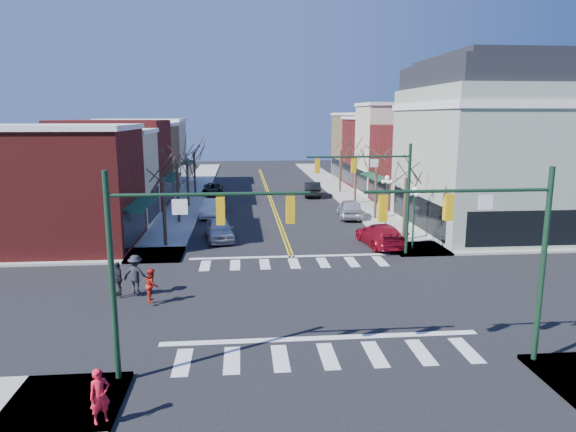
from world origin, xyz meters
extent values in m
plane|color=black|center=(0.00, 0.00, 0.00)|extent=(160.00, 160.00, 0.00)
cube|color=#9E9B93|center=(-8.75, 20.00, 0.07)|extent=(3.50, 70.00, 0.15)
cube|color=#9E9B93|center=(8.75, 20.00, 0.07)|extent=(3.50, 70.00, 0.15)
cube|color=maroon|center=(-15.50, 11.75, 4.00)|extent=(10.00, 8.50, 8.00)
cube|color=beige|center=(-15.50, 19.50, 3.75)|extent=(10.00, 7.00, 7.50)
cube|color=maroon|center=(-15.50, 27.50, 4.25)|extent=(10.00, 9.00, 8.50)
cube|color=#8E734E|center=(-15.50, 35.75, 3.90)|extent=(10.00, 7.50, 7.80)
cube|color=beige|center=(-15.50, 43.50, 4.10)|extent=(10.00, 8.00, 8.20)
cube|color=maroon|center=(15.50, 25.75, 4.00)|extent=(10.00, 8.50, 8.00)
cube|color=beige|center=(15.50, 33.50, 5.00)|extent=(10.00, 7.00, 10.00)
cube|color=maroon|center=(15.50, 41.00, 4.25)|extent=(10.00, 8.00, 8.50)
cube|color=#8E734E|center=(15.50, 49.00, 4.50)|extent=(10.00, 8.00, 9.00)
cube|color=#96A28C|center=(16.50, 14.50, 5.50)|extent=(12.00, 14.00, 11.00)
cube|color=white|center=(16.50, 14.50, 9.60)|extent=(12.25, 14.25, 0.50)
cube|color=black|center=(16.50, 14.50, 11.90)|extent=(11.40, 13.40, 1.80)
cube|color=black|center=(16.50, 14.50, 13.00)|extent=(9.80, 11.80, 0.60)
cylinder|color=#14331E|center=(-7.40, -7.40, 3.60)|extent=(0.20, 0.20, 7.20)
cylinder|color=#14331E|center=(-4.15, -7.40, 6.40)|extent=(6.50, 0.12, 0.12)
cube|color=gold|center=(-3.83, -7.40, 5.85)|extent=(0.28, 0.28, 0.90)
cube|color=gold|center=(-1.55, -7.40, 5.85)|extent=(0.28, 0.28, 0.90)
cylinder|color=#14331E|center=(7.40, -7.40, 3.60)|extent=(0.20, 0.20, 7.20)
cylinder|color=#14331E|center=(4.15, -7.40, 6.40)|extent=(6.50, 0.12, 0.12)
cube|color=gold|center=(3.83, -7.40, 5.85)|extent=(0.28, 0.28, 0.90)
cube|color=gold|center=(1.55, -7.40, 5.85)|extent=(0.28, 0.28, 0.90)
cylinder|color=#14331E|center=(7.40, 7.40, 3.60)|extent=(0.20, 0.20, 7.20)
cylinder|color=#14331E|center=(4.15, 7.40, 6.40)|extent=(6.50, 0.12, 0.12)
cube|color=gold|center=(3.83, 7.40, 5.85)|extent=(0.28, 0.28, 0.90)
cube|color=gold|center=(1.55, 7.40, 5.85)|extent=(0.28, 0.28, 0.90)
cylinder|color=#14331E|center=(8.20, 8.50, 2.00)|extent=(0.12, 0.12, 4.00)
sphere|color=white|center=(8.20, 8.50, 4.15)|extent=(0.36, 0.36, 0.36)
cylinder|color=#14331E|center=(8.20, 15.00, 2.00)|extent=(0.12, 0.12, 4.00)
sphere|color=white|center=(8.20, 15.00, 4.15)|extent=(0.36, 0.36, 0.36)
cylinder|color=#382B21|center=(-8.40, 11.00, 2.38)|extent=(0.24, 0.24, 4.76)
cylinder|color=#382B21|center=(-8.40, 19.00, 2.52)|extent=(0.24, 0.24, 5.04)
cylinder|color=#382B21|center=(-8.40, 27.00, 2.27)|extent=(0.24, 0.24, 4.55)
cylinder|color=#382B21|center=(-8.40, 35.00, 2.45)|extent=(0.24, 0.24, 4.90)
cylinder|color=#382B21|center=(8.40, 11.00, 2.31)|extent=(0.24, 0.24, 4.62)
cylinder|color=#382B21|center=(8.40, 19.00, 2.59)|extent=(0.24, 0.24, 5.18)
cylinder|color=#382B21|center=(8.40, 27.00, 2.42)|extent=(0.24, 0.24, 4.83)
cylinder|color=#382B21|center=(8.40, 35.00, 2.48)|extent=(0.24, 0.24, 4.97)
imported|color=#B9B9BE|center=(-4.80, 12.72, 0.80)|extent=(2.48, 4.88, 1.59)
imported|color=white|center=(-5.73, 21.68, 0.77)|extent=(2.13, 4.85, 1.55)
imported|color=black|center=(-6.40, 34.66, 0.67)|extent=(2.29, 4.83, 1.33)
imported|color=maroon|center=(6.40, 10.01, 0.78)|extent=(2.71, 5.57, 1.56)
imported|color=silver|center=(6.40, 20.01, 0.85)|extent=(2.55, 5.20, 1.71)
imported|color=black|center=(4.80, 32.67, 0.82)|extent=(2.25, 5.16, 1.65)
imported|color=red|center=(-7.30, -9.99, 0.97)|extent=(0.72, 0.66, 1.64)
imported|color=red|center=(-7.47, -0.03, 0.96)|extent=(0.71, 0.86, 1.61)
imported|color=black|center=(-9.29, 1.05, 0.98)|extent=(0.79, 1.06, 1.67)
imported|color=black|center=(-8.46, 1.19, 1.13)|extent=(1.40, 0.98, 1.97)
camera|label=1|loc=(-3.14, -23.90, 8.87)|focal=32.00mm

